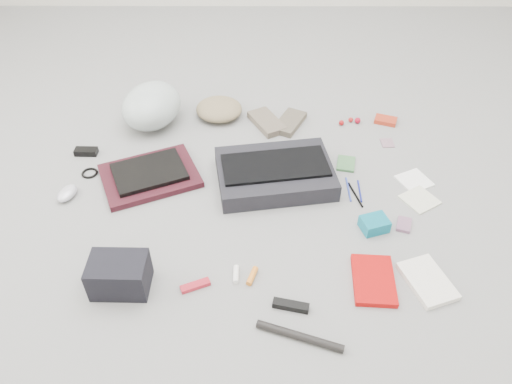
{
  "coord_description": "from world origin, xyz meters",
  "views": [
    {
      "loc": [
        0.01,
        -1.48,
        1.4
      ],
      "look_at": [
        0.0,
        0.0,
        0.05
      ],
      "focal_mm": 35.0,
      "sensor_mm": 36.0,
      "label": 1
    }
  ],
  "objects_px": {
    "book_red": "(374,280)",
    "messenger_bag": "(275,174)",
    "laptop": "(149,172)",
    "bike_helmet": "(152,106)",
    "accordion_wallet": "(374,224)",
    "camera_bag": "(119,275)"
  },
  "relations": [
    {
      "from": "camera_bag",
      "to": "accordion_wallet",
      "type": "bearing_deg",
      "value": 17.88
    },
    {
      "from": "messenger_bag",
      "to": "camera_bag",
      "type": "height_order",
      "value": "camera_bag"
    },
    {
      "from": "camera_bag",
      "to": "book_red",
      "type": "height_order",
      "value": "camera_bag"
    },
    {
      "from": "laptop",
      "to": "bike_helmet",
      "type": "height_order",
      "value": "bike_helmet"
    },
    {
      "from": "book_red",
      "to": "accordion_wallet",
      "type": "bearing_deg",
      "value": 83.76
    },
    {
      "from": "book_red",
      "to": "camera_bag",
      "type": "bearing_deg",
      "value": -174.99
    },
    {
      "from": "accordion_wallet",
      "to": "book_red",
      "type": "bearing_deg",
      "value": -118.12
    },
    {
      "from": "messenger_bag",
      "to": "camera_bag",
      "type": "xyz_separation_m",
      "value": [
        -0.54,
        -0.56,
        0.02
      ]
    },
    {
      "from": "messenger_bag",
      "to": "accordion_wallet",
      "type": "xyz_separation_m",
      "value": [
        0.37,
        -0.28,
        -0.01
      ]
    },
    {
      "from": "messenger_bag",
      "to": "accordion_wallet",
      "type": "bearing_deg",
      "value": -45.58
    },
    {
      "from": "book_red",
      "to": "bike_helmet",
      "type": "bearing_deg",
      "value": 136.97
    },
    {
      "from": "bike_helmet",
      "to": "accordion_wallet",
      "type": "bearing_deg",
      "value": -17.99
    },
    {
      "from": "accordion_wallet",
      "to": "bike_helmet",
      "type": "bearing_deg",
      "value": 125.17
    },
    {
      "from": "messenger_bag",
      "to": "book_red",
      "type": "xyz_separation_m",
      "value": [
        0.33,
        -0.54,
        -0.03
      ]
    },
    {
      "from": "camera_bag",
      "to": "accordion_wallet",
      "type": "distance_m",
      "value": 0.96
    },
    {
      "from": "camera_bag",
      "to": "laptop",
      "type": "bearing_deg",
      "value": 90.58
    },
    {
      "from": "book_red",
      "to": "messenger_bag",
      "type": "bearing_deg",
      "value": 125.24
    },
    {
      "from": "camera_bag",
      "to": "accordion_wallet",
      "type": "relative_size",
      "value": 1.94
    },
    {
      "from": "messenger_bag",
      "to": "laptop",
      "type": "distance_m",
      "value": 0.54
    },
    {
      "from": "camera_bag",
      "to": "accordion_wallet",
      "type": "height_order",
      "value": "camera_bag"
    },
    {
      "from": "accordion_wallet",
      "to": "camera_bag",
      "type": "bearing_deg",
      "value": 178.63
    },
    {
      "from": "book_red",
      "to": "accordion_wallet",
      "type": "xyz_separation_m",
      "value": [
        0.04,
        0.26,
        0.01
      ]
    }
  ]
}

